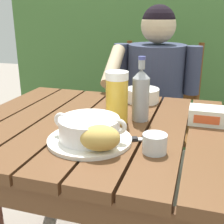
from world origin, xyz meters
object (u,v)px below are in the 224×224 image
(soup_bowl, at_px, (89,128))
(butter_tub, at_px, (207,116))
(chair_near_diner, at_px, (157,122))
(bread_roll, at_px, (100,138))
(person_eating, at_px, (153,96))
(water_glass_small, at_px, (155,143))
(table_knife, at_px, (137,139))
(beer_bottle, at_px, (141,94))
(beer_glass, at_px, (117,97))
(diner_bowl, at_px, (143,95))
(serving_plate, at_px, (90,140))

(soup_bowl, bearing_deg, butter_tub, 38.26)
(chair_near_diner, xyz_separation_m, butter_tub, (0.28, -0.74, 0.32))
(chair_near_diner, distance_m, bread_roll, 1.14)
(soup_bowl, xyz_separation_m, bread_roll, (0.06, -0.07, 0.00))
(person_eating, bearing_deg, water_glass_small, -80.60)
(bread_roll, xyz_separation_m, table_knife, (0.08, 0.12, -0.04))
(beer_bottle, height_order, table_knife, beer_bottle)
(soup_bowl, xyz_separation_m, table_knife, (0.14, 0.05, -0.04))
(beer_glass, relative_size, table_knife, 1.20)
(water_glass_small, bearing_deg, chair_near_diner, 97.46)
(bread_roll, relative_size, butter_tub, 1.06)
(beer_glass, distance_m, beer_bottle, 0.09)
(beer_bottle, bearing_deg, table_knife, -81.27)
(table_knife, bearing_deg, person_eating, 95.28)
(butter_tub, bearing_deg, chair_near_diner, 110.49)
(beer_bottle, distance_m, water_glass_small, 0.28)
(chair_near_diner, bearing_deg, beer_glass, -92.72)
(beer_glass, distance_m, table_knife, 0.20)
(chair_near_diner, bearing_deg, diner_bowl, -90.00)
(butter_tub, relative_size, diner_bowl, 0.84)
(diner_bowl, bearing_deg, chair_near_diner, 90.00)
(chair_near_diner, xyz_separation_m, bread_roll, (-0.01, -1.09, 0.34))
(chair_near_diner, height_order, butter_tub, chair_near_diner)
(water_glass_small, bearing_deg, beer_bottle, 110.65)
(person_eating, height_order, table_knife, person_eating)
(beer_glass, xyz_separation_m, beer_bottle, (0.08, 0.05, 0.01))
(beer_bottle, bearing_deg, soup_bowl, -114.74)
(serving_plate, height_order, butter_tub, butter_tub)
(beer_bottle, relative_size, water_glass_small, 3.32)
(chair_near_diner, distance_m, soup_bowl, 1.08)
(serving_plate, bearing_deg, person_eating, 85.22)
(table_knife, bearing_deg, beer_glass, 127.00)
(soup_bowl, bearing_deg, table_knife, 20.48)
(chair_near_diner, height_order, diner_bowl, chair_near_diner)
(chair_near_diner, relative_size, serving_plate, 3.69)
(person_eating, height_order, bread_roll, person_eating)
(soup_bowl, bearing_deg, person_eating, 85.22)
(butter_tub, height_order, diner_bowl, diner_bowl)
(beer_glass, distance_m, butter_tub, 0.33)
(water_glass_small, bearing_deg, beer_glass, 129.81)
(table_knife, xyz_separation_m, diner_bowl, (-0.07, 0.43, 0.03))
(soup_bowl, bearing_deg, chair_near_diner, 85.98)
(serving_plate, relative_size, diner_bowl, 1.78)
(beer_bottle, xyz_separation_m, diner_bowl, (-0.04, 0.24, -0.07))
(person_eating, distance_m, diner_bowl, 0.36)
(beer_bottle, relative_size, butter_tub, 1.91)
(serving_plate, distance_m, beer_bottle, 0.28)
(chair_near_diner, height_order, beer_glass, chair_near_diner)
(person_eating, relative_size, butter_tub, 9.59)
(bread_roll, relative_size, beer_glass, 0.71)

